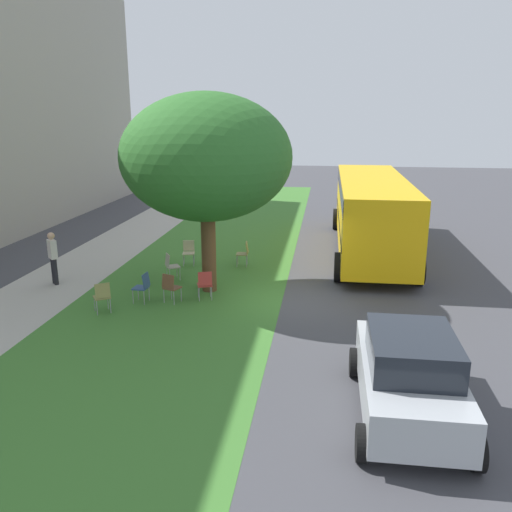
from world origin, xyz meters
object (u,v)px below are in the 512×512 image
chair_0 (189,251)px  chair_2 (102,295)px  chair_4 (171,286)px  parked_car (409,375)px  chair_6 (244,252)px  street_tree (206,158)px  pedestrian_0 (53,256)px  school_bus (371,207)px  chair_3 (171,264)px  chair_5 (143,285)px  chair_1 (205,283)px

chair_0 → chair_2: size_ratio=1.00×
chair_2 → chair_4: (1.02, -1.61, 0.00)m
parked_car → chair_4: bearing=48.9°
chair_2 → chair_6: size_ratio=1.00×
street_tree → chair_6: (2.78, -0.64, -3.52)m
chair_6 → pedestrian_0: 6.35m
chair_2 → school_bus: 10.94m
chair_3 → pedestrian_0: 3.69m
chair_2 → pedestrian_0: 3.41m
chair_4 → chair_2: bearing=122.5°
chair_0 → chair_2: same height
chair_0 → chair_3: (-1.82, 0.12, 0.00)m
chair_5 → chair_3: bearing=-4.8°
pedestrian_0 → chair_2: bearing=-130.9°
chair_3 → chair_6: same height
chair_4 → chair_0: bearing=7.3°
chair_2 → chair_3: same height
chair_2 → chair_3: bearing=-17.5°
street_tree → chair_4: (-1.25, 0.85, -3.52)m
chair_0 → chair_2: 5.08m
chair_3 → chair_6: (1.91, -2.11, 0.00)m
chair_1 → chair_4: 0.99m
school_bus → chair_5: bearing=134.5°
chair_0 → parked_car: parked_car is taller
street_tree → chair_3: size_ratio=6.70×
chair_1 → chair_4: (-0.39, 0.91, 0.00)m
chair_6 → street_tree: bearing=167.1°
chair_1 → chair_4: bearing=113.0°
chair_3 → chair_5: size_ratio=1.00×
chair_5 → chair_6: 4.69m
street_tree → chair_0: (2.69, 1.36, -3.52)m
chair_0 → pedestrian_0: pedestrian_0 is taller
chair_4 → chair_6: (4.03, -1.49, 0.00)m
chair_5 → chair_6: (4.09, -2.30, 0.00)m
chair_1 → chair_2: bearing=119.2°
chair_4 → parked_car: (-5.14, -5.90, 0.32)m
chair_3 → school_bus: bearing=-55.7°
chair_3 → chair_1: bearing=-138.5°
chair_0 → parked_car: 11.11m
chair_3 → chair_5: bearing=175.2°
chair_5 → pedestrian_0: size_ratio=0.52×
school_bus → parked_car: bearing=179.2°
school_bus → chair_1: bearing=140.7°
chair_3 → chair_4: same height
chair_1 → parked_car: size_ratio=0.24×
chair_5 → parked_car: size_ratio=0.24×
chair_2 → school_bus: bearing=-44.9°
chair_0 → chair_1: bearing=-158.3°
street_tree → chair_1: bearing=-176.0°
chair_2 → chair_0: bearing=-12.6°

